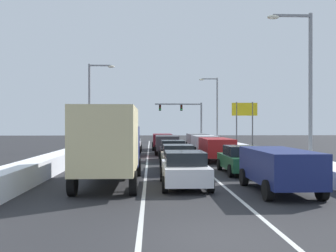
# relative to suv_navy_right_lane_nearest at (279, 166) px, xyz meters

# --- Properties ---
(ground_plane) EXTENTS (134.89, 134.89, 0.00)m
(ground_plane) POSITION_rel_suv_navy_right_lane_nearest_xyz_m (-3.57, 14.76, -1.02)
(ground_plane) COLOR #28282B
(lane_stripe_between_right_lane_and_center_lane) EXTENTS (0.14, 57.07, 0.01)m
(lane_stripe_between_right_lane_and_center_lane) POSITION_rel_suv_navy_right_lane_nearest_xyz_m (-1.87, 19.95, -1.01)
(lane_stripe_between_right_lane_and_center_lane) COLOR silver
(lane_stripe_between_right_lane_and_center_lane) RESTS_ON ground
(lane_stripe_between_center_lane_and_left_lane) EXTENTS (0.14, 57.07, 0.01)m
(lane_stripe_between_center_lane_and_left_lane) POSITION_rel_suv_navy_right_lane_nearest_xyz_m (-5.27, 19.95, -1.01)
(lane_stripe_between_center_lane_and_left_lane) COLOR silver
(lane_stripe_between_center_lane_and_left_lane) RESTS_ON ground
(snow_bank_right_shoulder) EXTENTS (2.03, 57.07, 0.74)m
(snow_bank_right_shoulder) POSITION_rel_suv_navy_right_lane_nearest_xyz_m (3.43, 19.95, -0.65)
(snow_bank_right_shoulder) COLOR white
(snow_bank_right_shoulder) RESTS_ON ground
(snow_bank_left_shoulder) EXTENTS (1.27, 57.07, 0.94)m
(snow_bank_left_shoulder) POSITION_rel_suv_navy_right_lane_nearest_xyz_m (-10.57, 19.95, -0.55)
(snow_bank_left_shoulder) COLOR white
(snow_bank_left_shoulder) RESTS_ON ground
(suv_navy_right_lane_nearest) EXTENTS (2.16, 4.90, 1.67)m
(suv_navy_right_lane_nearest) POSITION_rel_suv_navy_right_lane_nearest_xyz_m (0.00, 0.00, 0.00)
(suv_navy_right_lane_nearest) COLOR navy
(suv_navy_right_lane_nearest) RESTS_ON ground
(sedan_green_right_lane_second) EXTENTS (2.00, 4.50, 1.51)m
(sedan_green_right_lane_second) POSITION_rel_suv_navy_right_lane_nearest_xyz_m (-0.11, 5.79, -0.25)
(sedan_green_right_lane_second) COLOR #1E5633
(sedan_green_right_lane_second) RESTS_ON ground
(suv_red_right_lane_third) EXTENTS (2.16, 4.90, 1.67)m
(suv_red_right_lane_third) POSITION_rel_suv_navy_right_lane_nearest_xyz_m (-0.30, 12.54, 0.00)
(suv_red_right_lane_third) COLOR maroon
(suv_red_right_lane_third) RESTS_ON ground
(suv_silver_right_lane_fourth) EXTENTS (2.16, 4.90, 1.67)m
(suv_silver_right_lane_fourth) POSITION_rel_suv_navy_right_lane_nearest_xyz_m (-0.16, 19.64, 0.00)
(suv_silver_right_lane_fourth) COLOR #B7BABF
(suv_silver_right_lane_fourth) RESTS_ON ground
(suv_gray_right_lane_fifth) EXTENTS (2.16, 4.90, 1.67)m
(suv_gray_right_lane_fifth) POSITION_rel_suv_navy_right_lane_nearest_xyz_m (0.03, 26.64, 0.00)
(suv_gray_right_lane_fifth) COLOR slate
(suv_gray_right_lane_fifth) RESTS_ON ground
(sedan_white_center_lane_nearest) EXTENTS (2.00, 4.50, 1.51)m
(sedan_white_center_lane_nearest) POSITION_rel_suv_navy_right_lane_nearest_xyz_m (-3.57, 1.52, -0.25)
(sedan_white_center_lane_nearest) COLOR silver
(sedan_white_center_lane_nearest) RESTS_ON ground
(sedan_tan_center_lane_second) EXTENTS (2.00, 4.50, 1.51)m
(sedan_tan_center_lane_second) POSITION_rel_suv_navy_right_lane_nearest_xyz_m (-3.46, 7.06, -0.25)
(sedan_tan_center_lane_second) COLOR #937F60
(sedan_tan_center_lane_second) RESTS_ON ground
(sedan_black_center_lane_third) EXTENTS (2.00, 4.50, 1.51)m
(sedan_black_center_lane_third) POSITION_rel_suv_navy_right_lane_nearest_xyz_m (-3.41, 13.25, -0.25)
(sedan_black_center_lane_third) COLOR black
(sedan_black_center_lane_third) RESTS_ON ground
(suv_charcoal_center_lane_fourth) EXTENTS (2.16, 4.90, 1.67)m
(suv_charcoal_center_lane_fourth) POSITION_rel_suv_navy_right_lane_nearest_xyz_m (-3.58, 19.72, 0.00)
(suv_charcoal_center_lane_fourth) COLOR #38383D
(suv_charcoal_center_lane_fourth) RESTS_ON ground
(suv_maroon_center_lane_fifth) EXTENTS (2.16, 4.90, 1.67)m
(suv_maroon_center_lane_fifth) POSITION_rel_suv_navy_right_lane_nearest_xyz_m (-3.80, 26.11, 0.00)
(suv_maroon_center_lane_fifth) COLOR maroon
(suv_maroon_center_lane_fifth) RESTS_ON ground
(box_truck_left_lane_nearest) EXTENTS (2.53, 7.20, 3.36)m
(box_truck_left_lane_nearest) POSITION_rel_suv_navy_right_lane_nearest_xyz_m (-6.79, 2.00, 0.88)
(box_truck_left_lane_nearest) COLOR navy
(box_truck_left_lane_nearest) RESTS_ON ground
(sedan_green_left_lane_second) EXTENTS (2.00, 4.50, 1.51)m
(sedan_green_left_lane_second) POSITION_rel_suv_navy_right_lane_nearest_xyz_m (-7.00, 10.39, -0.25)
(sedan_green_left_lane_second) COLOR #1E5633
(sedan_green_left_lane_second) RESTS_ON ground
(suv_red_left_lane_third) EXTENTS (2.16, 4.90, 1.67)m
(suv_red_left_lane_third) POSITION_rel_suv_navy_right_lane_nearest_xyz_m (-7.02, 16.92, 0.00)
(suv_red_left_lane_third) COLOR maroon
(suv_red_left_lane_third) RESTS_ON ground
(sedan_silver_left_lane_fourth) EXTENTS (2.00, 4.50, 1.51)m
(sedan_silver_left_lane_fourth) POSITION_rel_suv_navy_right_lane_nearest_xyz_m (-6.93, 22.60, -0.25)
(sedan_silver_left_lane_fourth) COLOR #B7BABF
(sedan_silver_left_lane_fourth) RESTS_ON ground
(sedan_gray_left_lane_fifth) EXTENTS (2.00, 4.50, 1.51)m
(sedan_gray_left_lane_fifth) POSITION_rel_suv_navy_right_lane_nearest_xyz_m (-7.15, 29.56, -0.25)
(sedan_gray_left_lane_fifth) COLOR slate
(sedan_gray_left_lane_fifth) RESTS_ON ground
(traffic_light_gantry) EXTENTS (7.54, 0.47, 6.20)m
(traffic_light_gantry) POSITION_rel_suv_navy_right_lane_nearest_xyz_m (0.70, 45.87, 3.48)
(traffic_light_gantry) COLOR slate
(traffic_light_gantry) RESTS_ON ground
(street_lamp_right_near) EXTENTS (2.66, 0.36, 9.10)m
(street_lamp_right_near) POSITION_rel_suv_navy_right_lane_nearest_xyz_m (3.90, 6.98, 4.36)
(street_lamp_right_near) COLOR gray
(street_lamp_right_near) RESTS_ON ground
(street_lamp_right_mid) EXTENTS (2.66, 0.36, 9.20)m
(street_lamp_right_mid) POSITION_rel_suv_navy_right_lane_nearest_xyz_m (3.89, 38.10, 4.42)
(street_lamp_right_mid) COLOR gray
(street_lamp_right_mid) RESTS_ON ground
(street_lamp_left_mid) EXTENTS (2.66, 0.36, 8.80)m
(street_lamp_left_mid) POSITION_rel_suv_navy_right_lane_nearest_xyz_m (-10.88, 24.14, 4.20)
(street_lamp_left_mid) COLOR gray
(street_lamp_left_mid) RESTS_ON ground
(roadside_sign_right) EXTENTS (3.20, 0.16, 5.50)m
(roadside_sign_right) POSITION_rel_suv_navy_right_lane_nearest_xyz_m (6.65, 32.33, 3.00)
(roadside_sign_right) COLOR #59595B
(roadside_sign_right) RESTS_ON ground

